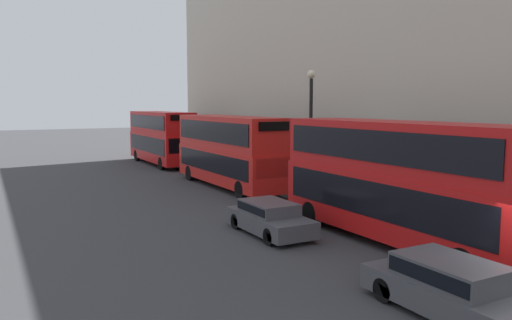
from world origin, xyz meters
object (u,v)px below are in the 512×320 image
object	(u,v)px
bus_third_in_queue	(161,136)
car_hatchback	(270,217)
car_dark_sedan	(452,287)
pedestrian	(279,174)
bus_second_in_queue	(229,148)
bus_leading	(399,177)

from	to	relation	value
bus_third_in_queue	car_hatchback	size ratio (longest dim) A/B	2.44
car_dark_sedan	pedestrian	xyz separation A→B (m)	(5.97, 17.78, 0.09)
bus_third_in_queue	car_dark_sedan	size ratio (longest dim) A/B	2.25
pedestrian	car_dark_sedan	bearing A→B (deg)	-108.57
car_hatchback	car_dark_sedan	bearing A→B (deg)	-90.00
bus_second_in_queue	bus_third_in_queue	bearing A→B (deg)	90.00
bus_second_in_queue	bus_third_in_queue	xyz separation A→B (m)	(-0.00, 13.30, 0.05)
bus_third_in_queue	car_hatchback	xyz separation A→B (m)	(-3.40, -24.01, -1.75)
bus_second_in_queue	pedestrian	xyz separation A→B (m)	(2.57, -1.62, -1.57)
bus_leading	pedestrian	xyz separation A→B (m)	(2.57, 12.50, -1.64)
bus_leading	bus_third_in_queue	bearing A→B (deg)	90.00
bus_third_in_queue	pedestrian	distance (m)	15.22
bus_third_in_queue	car_dark_sedan	xyz separation A→B (m)	(-3.40, -32.69, -1.70)
bus_third_in_queue	car_dark_sedan	distance (m)	32.91
bus_third_in_queue	pedestrian	world-z (taller)	bus_third_in_queue
car_dark_sedan	pedestrian	world-z (taller)	pedestrian
bus_leading	car_hatchback	distance (m)	5.13
bus_third_in_queue	car_hatchback	world-z (taller)	bus_third_in_queue
bus_second_in_queue	car_hatchback	bearing A→B (deg)	-107.62
bus_leading	car_dark_sedan	size ratio (longest dim) A/B	2.37
car_dark_sedan	pedestrian	distance (m)	18.75
car_hatchback	pedestrian	xyz separation A→B (m)	(5.97, 9.09, 0.13)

